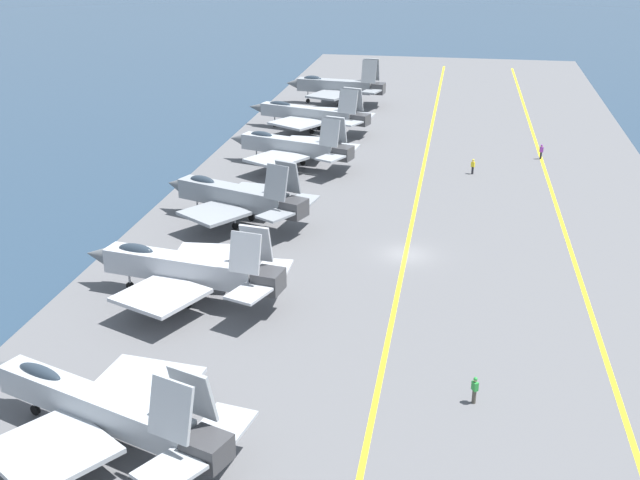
% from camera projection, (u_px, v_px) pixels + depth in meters
% --- Properties ---
extents(ground_plane, '(2000.00, 2000.00, 0.00)m').
position_uv_depth(ground_plane, '(405.00, 259.00, 66.75)').
color(ground_plane, '#23384C').
extents(carrier_deck, '(203.17, 49.69, 0.40)m').
position_uv_depth(carrier_deck, '(405.00, 256.00, 66.68)').
color(carrier_deck, '#565659').
rests_on(carrier_deck, ground).
extents(deck_stripe_foul_line, '(182.84, 2.79, 0.01)m').
position_uv_depth(deck_stripe_foul_line, '(576.00, 266.00, 64.37)').
color(deck_stripe_foul_line, yellow).
rests_on(deck_stripe_foul_line, carrier_deck).
extents(deck_stripe_centerline, '(182.85, 0.36, 0.01)m').
position_uv_depth(deck_stripe_centerline, '(406.00, 254.00, 66.60)').
color(deck_stripe_centerline, yellow).
rests_on(deck_stripe_centerline, carrier_deck).
extents(parked_jet_second, '(12.85, 17.07, 5.91)m').
position_uv_depth(parked_jet_second, '(100.00, 408.00, 41.95)').
color(parked_jet_second, '#9EA3A8').
rests_on(parked_jet_second, carrier_deck).
extents(parked_jet_third, '(12.96, 15.96, 6.18)m').
position_uv_depth(parked_jet_third, '(184.00, 268.00, 57.96)').
color(parked_jet_third, '#A8AAAF').
rests_on(parked_jet_third, carrier_deck).
extents(parked_jet_fourth, '(11.99, 15.24, 6.49)m').
position_uv_depth(parked_jet_fourth, '(235.00, 196.00, 72.36)').
color(parked_jet_fourth, gray).
rests_on(parked_jet_fourth, carrier_deck).
extents(parked_jet_fifth, '(13.18, 15.36, 6.16)m').
position_uv_depth(parked_jet_fifth, '(292.00, 146.00, 88.84)').
color(parked_jet_fifth, '#93999E').
rests_on(parked_jet_fifth, carrier_deck).
extents(parked_jet_sixth, '(12.81, 17.46, 6.14)m').
position_uv_depth(parked_jet_sixth, '(310.00, 114.00, 103.84)').
color(parked_jet_sixth, '#93999E').
rests_on(parked_jet_sixth, carrier_deck).
extents(parked_jet_seventh, '(14.16, 15.21, 6.99)m').
position_uv_depth(parked_jet_seventh, '(337.00, 86.00, 118.45)').
color(parked_jet_seventh, gray).
rests_on(parked_jet_seventh, carrier_deck).
extents(crew_purple_vest, '(0.37, 0.44, 1.75)m').
position_uv_depth(crew_purple_vest, '(541.00, 151.00, 92.35)').
color(crew_purple_vest, '#232328').
rests_on(crew_purple_vest, carrier_deck).
extents(crew_green_vest, '(0.46, 0.43, 1.72)m').
position_uv_depth(crew_green_vest, '(475.00, 389.00, 45.89)').
color(crew_green_vest, '#4C473D').
rests_on(crew_green_vest, carrier_deck).
extents(crew_yellow_vest, '(0.39, 0.45, 1.67)m').
position_uv_depth(crew_yellow_vest, '(473.00, 166.00, 87.01)').
color(crew_yellow_vest, '#232328').
rests_on(crew_yellow_vest, carrier_deck).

